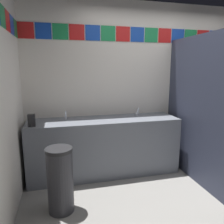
# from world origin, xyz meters

# --- Properties ---
(ground_plane) EXTENTS (9.30, 9.30, 0.00)m
(ground_plane) POSITION_xyz_m (0.00, 0.00, 0.00)
(ground_plane) COLOR gray
(wall_back) EXTENTS (4.23, 0.09, 2.61)m
(wall_back) POSITION_xyz_m (0.00, 1.47, 1.31)
(wall_back) COLOR silver
(wall_back) RESTS_ON ground_plane
(vanity_counter) EXTENTS (2.22, 0.58, 0.85)m
(vanity_counter) POSITION_xyz_m (-0.95, 1.14, 0.44)
(vanity_counter) COLOR slate
(vanity_counter) RESTS_ON ground_plane
(faucet_left) EXTENTS (0.04, 0.10, 0.14)m
(faucet_left) POSITION_xyz_m (-1.51, 1.23, 0.90)
(faucet_left) COLOR silver
(faucet_left) RESTS_ON vanity_counter
(faucet_right) EXTENTS (0.04, 0.10, 0.14)m
(faucet_right) POSITION_xyz_m (-0.40, 1.23, 0.90)
(faucet_right) COLOR silver
(faucet_right) RESTS_ON vanity_counter
(soap_dispenser) EXTENTS (0.09, 0.09, 0.16)m
(soap_dispenser) POSITION_xyz_m (-1.95, 0.97, 0.93)
(soap_dispenser) COLOR black
(soap_dispenser) RESTS_ON vanity_counter
(stall_divider) EXTENTS (0.92, 1.48, 2.04)m
(stall_divider) POSITION_xyz_m (0.43, 0.43, 1.02)
(stall_divider) COLOR #33384C
(stall_divider) RESTS_ON ground_plane
(toilet) EXTENTS (0.39, 0.49, 0.74)m
(toilet) POSITION_xyz_m (0.83, 0.98, 0.30)
(toilet) COLOR white
(toilet) RESTS_ON ground_plane
(trash_bin) EXTENTS (0.29, 0.29, 0.75)m
(trash_bin) POSITION_xyz_m (-1.62, 0.35, 0.38)
(trash_bin) COLOR #333338
(trash_bin) RESTS_ON ground_plane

